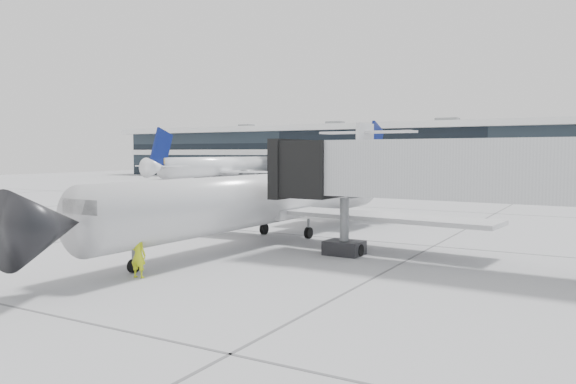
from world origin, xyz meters
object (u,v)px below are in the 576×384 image
Objects in this scene: jet_bridge at (484,171)px; ramp_worker at (138,255)px; regional_jet at (275,196)px; cargo_uld at (11,217)px.

ramp_worker is at bearing -141.72° from jet_bridge.
jet_bridge is at bearing -11.65° from regional_jet.
regional_jet reaches higher than ramp_worker.
regional_jet is at bearing 168.54° from jet_bridge.
regional_jet is 15.10× the size of cargo_uld.
cargo_uld is (-31.66, -2.14, -3.68)m from jet_bridge.
jet_bridge is at bearing -153.92° from ramp_worker.
ramp_worker is (0.54, -12.26, -1.68)m from regional_jet.
jet_bridge is 8.66× the size of cargo_uld.
jet_bridge reaches higher than cargo_uld.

